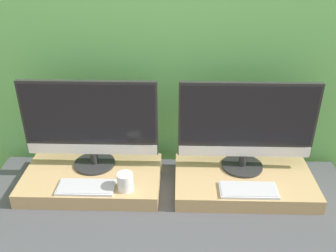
% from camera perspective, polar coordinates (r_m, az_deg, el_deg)
% --- Properties ---
extents(wall_back, '(8.00, 0.04, 2.60)m').
position_cam_1_polar(wall_back, '(1.95, 0.20, 10.09)').
color(wall_back, '#66B75B').
rests_on(wall_back, ground_plane).
extents(workbench, '(1.83, 0.72, 0.73)m').
position_cam_1_polar(workbench, '(1.89, -0.17, -12.92)').
color(workbench, '#47474C').
rests_on(workbench, ground_plane).
extents(wooden_riser_left, '(0.68, 0.39, 0.07)m').
position_cam_1_polar(wooden_riser_left, '(1.95, -11.46, -7.95)').
color(wooden_riser_left, tan).
rests_on(wooden_riser_left, workbench).
extents(monitor_left, '(0.66, 0.21, 0.47)m').
position_cam_1_polar(monitor_left, '(1.87, -11.79, 0.54)').
color(monitor_left, '#282828').
rests_on(monitor_left, wooden_riser_left).
extents(keyboard_left, '(0.27, 0.12, 0.01)m').
position_cam_1_polar(keyboard_left, '(1.83, -12.38, -9.09)').
color(keyboard_left, silver).
rests_on(keyboard_left, wooden_riser_left).
extents(mug, '(0.08, 0.08, 0.09)m').
position_cam_1_polar(mug, '(1.78, -6.53, -8.43)').
color(mug, white).
rests_on(mug, wooden_riser_left).
extents(wooden_riser_right, '(0.68, 0.39, 0.07)m').
position_cam_1_polar(wooden_riser_right, '(1.94, 11.44, -8.33)').
color(wooden_riser_right, tan).
rests_on(wooden_riser_right, workbench).
extents(monitor_right, '(0.66, 0.21, 0.47)m').
position_cam_1_polar(monitor_right, '(1.85, 11.90, 0.23)').
color(monitor_right, '#282828').
rests_on(monitor_right, wooden_riser_right).
extents(keyboard_right, '(0.27, 0.12, 0.01)m').
position_cam_1_polar(keyboard_right, '(1.81, 12.15, -9.51)').
color(keyboard_right, silver).
rests_on(keyboard_right, wooden_riser_right).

